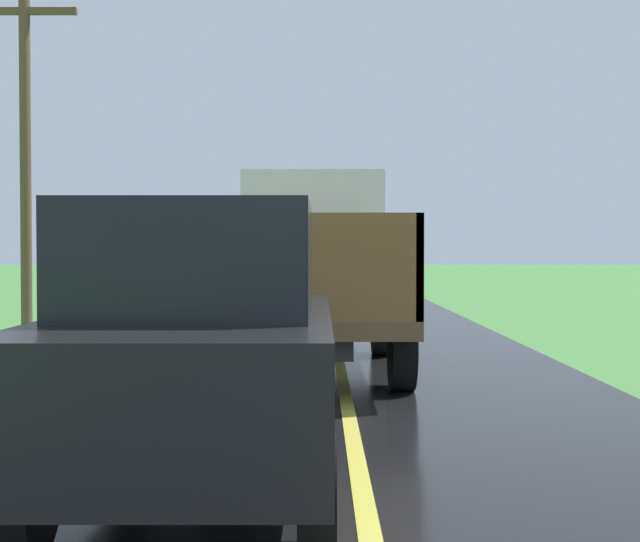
{
  "coord_description": "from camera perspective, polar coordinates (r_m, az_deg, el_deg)",
  "views": [
    {
      "loc": [
        -0.28,
        0.39,
        1.7
      ],
      "look_at": [
        -0.29,
        12.93,
        1.4
      ],
      "focal_mm": 48.69,
      "sensor_mm": 36.0,
      "label": 1
    }
  ],
  "objects": [
    {
      "name": "banana_truck_near",
      "position": [
        12.43,
        -0.44,
        0.29
      ],
      "size": [
        2.38,
        5.82,
        2.8
      ],
      "color": "#2D2D30",
      "rests_on": "road_surface"
    },
    {
      "name": "utility_pole_roadside",
      "position": [
        16.66,
        -18.77,
        7.4
      ],
      "size": [
        1.89,
        0.2,
        6.4
      ],
      "color": "brown",
      "rests_on": "ground"
    },
    {
      "name": "following_car",
      "position": [
        5.86,
        -7.7,
        -4.83
      ],
      "size": [
        1.74,
        4.1,
        1.92
      ],
      "color": "black",
      "rests_on": "road_surface"
    }
  ]
}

